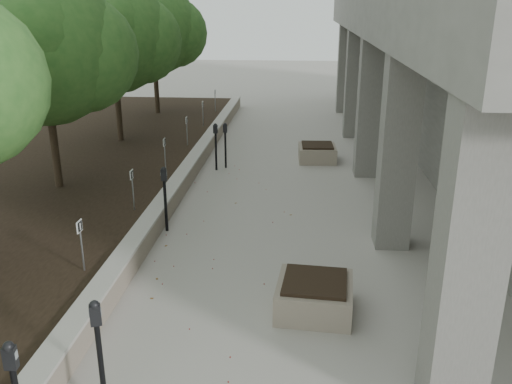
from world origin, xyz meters
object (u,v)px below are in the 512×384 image
(crabapple_tree_4, at_px, (114,60))
(parking_meter_3, at_px, (165,199))
(planter_back, at_px, (317,152))
(parking_meter_2, at_px, (100,357))
(crabapple_tree_3, at_px, (46,80))
(parking_meter_4, at_px, (225,146))
(parking_meter_5, at_px, (216,147))
(crabapple_tree_5, at_px, (154,48))
(planter_front, at_px, (314,295))

(crabapple_tree_4, height_order, parking_meter_3, crabapple_tree_4)
(parking_meter_3, height_order, planter_back, parking_meter_3)
(parking_meter_3, distance_m, planter_back, 7.06)
(parking_meter_2, relative_size, parking_meter_3, 1.04)
(crabapple_tree_3, height_order, parking_meter_3, crabapple_tree_3)
(crabapple_tree_4, distance_m, planter_back, 7.37)
(parking_meter_4, xyz_separation_m, parking_meter_5, (-0.26, -0.27, 0.02))
(parking_meter_4, relative_size, parking_meter_5, 0.97)
(crabapple_tree_5, bearing_deg, planter_front, -66.24)
(crabapple_tree_4, distance_m, planter_front, 12.14)
(crabapple_tree_4, relative_size, parking_meter_3, 3.58)
(parking_meter_3, bearing_deg, parking_meter_2, -92.52)
(parking_meter_2, bearing_deg, crabapple_tree_3, 96.03)
(crabapple_tree_3, xyz_separation_m, parking_meter_3, (3.25, -1.73, -2.36))
(planter_back, bearing_deg, parking_meter_3, -120.01)
(crabapple_tree_5, distance_m, planter_back, 9.25)
(crabapple_tree_4, bearing_deg, parking_meter_5, -28.00)
(crabapple_tree_3, xyz_separation_m, planter_front, (6.53, -4.84, -2.83))
(crabapple_tree_5, distance_m, parking_meter_5, 8.19)
(crabapple_tree_5, relative_size, parking_meter_5, 3.70)
(crabapple_tree_4, height_order, planter_front, crabapple_tree_4)
(crabapple_tree_3, height_order, crabapple_tree_4, same)
(parking_meter_3, relative_size, planter_front, 1.22)
(parking_meter_4, bearing_deg, planter_back, 17.46)
(parking_meter_3, xyz_separation_m, planter_front, (3.28, -3.11, -0.47))
(parking_meter_2, bearing_deg, planter_front, 22.40)
(crabapple_tree_5, relative_size, parking_meter_2, 3.45)
(parking_meter_5, bearing_deg, crabapple_tree_4, 160.46)
(crabapple_tree_3, relative_size, parking_meter_5, 3.70)
(crabapple_tree_3, relative_size, planter_front, 4.38)
(parking_meter_2, height_order, planter_front, parking_meter_2)
(parking_meter_2, xyz_separation_m, parking_meter_3, (-0.59, 5.69, -0.03))
(crabapple_tree_3, height_order, crabapple_tree_5, same)
(crabapple_tree_5, xyz_separation_m, parking_meter_3, (3.25, -11.73, -2.36))
(crabapple_tree_5, xyz_separation_m, parking_meter_4, (3.90, -6.67, -2.40))
(crabapple_tree_5, height_order, planter_front, crabapple_tree_5)
(parking_meter_5, height_order, planter_front, parking_meter_5)
(crabapple_tree_4, relative_size, parking_meter_4, 3.80)
(parking_meter_4, xyz_separation_m, planter_front, (2.63, -8.17, -0.43))
(parking_meter_4, relative_size, planter_front, 1.15)
(crabapple_tree_4, bearing_deg, planter_back, -5.26)
(parking_meter_2, bearing_deg, crabapple_tree_4, 85.83)
(crabapple_tree_5, relative_size, planter_front, 4.38)
(parking_meter_3, xyz_separation_m, parking_meter_5, (0.39, 4.79, -0.02))
(planter_front, bearing_deg, crabapple_tree_5, 113.76)
(planter_front, bearing_deg, parking_meter_3, 136.52)
(crabapple_tree_3, relative_size, parking_meter_3, 3.58)
(crabapple_tree_3, distance_m, parking_meter_3, 4.37)
(planter_front, bearing_deg, crabapple_tree_4, 123.58)
(parking_meter_2, bearing_deg, crabapple_tree_5, 81.07)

